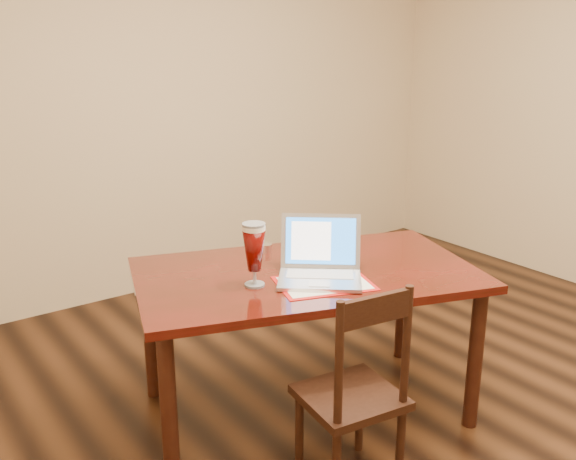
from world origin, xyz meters
TOP-DOWN VIEW (x-y plane):
  - ground at (0.00, 0.00)m, footprint 5.00×5.00m
  - room_shell at (0.00, 0.00)m, footprint 4.51×5.01m
  - dining_table at (-0.40, 0.59)m, footprint 1.74×1.32m
  - dining_chair at (-0.57, 0.05)m, footprint 0.42×0.40m

SIDE VIEW (x-z plane):
  - ground at x=0.00m, z-range 0.00..0.00m
  - dining_chair at x=-0.57m, z-range -0.03..0.85m
  - dining_table at x=-0.40m, z-range 0.15..1.15m
  - room_shell at x=0.00m, z-range 0.41..3.11m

